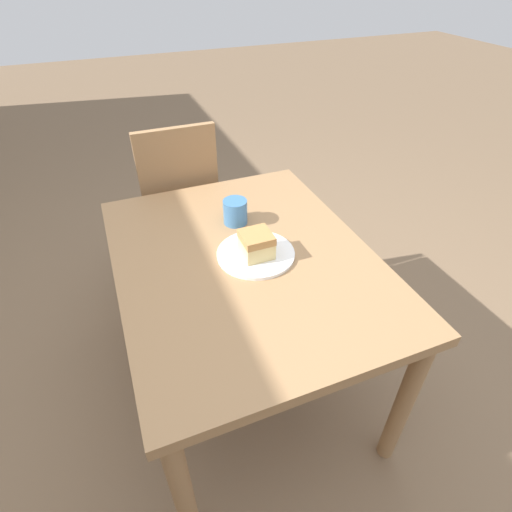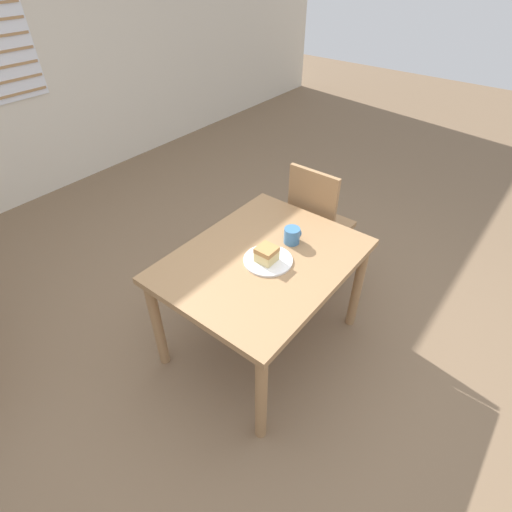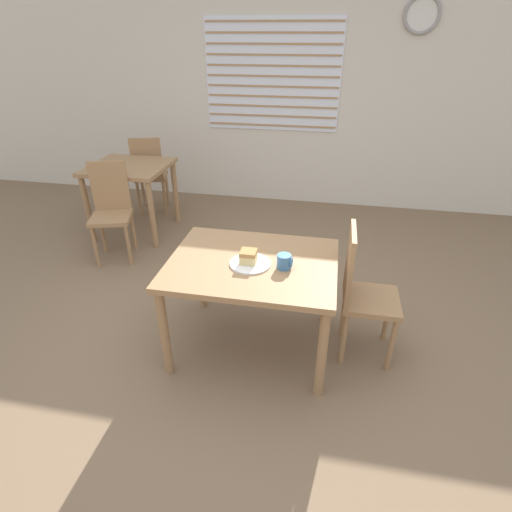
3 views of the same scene
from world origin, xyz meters
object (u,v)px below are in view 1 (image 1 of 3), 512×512
Objects in this scene: chair_near_window at (180,207)px; plate at (256,254)px; cake_slice at (256,244)px; coffee_mug at (235,211)px; dining_table_near at (245,277)px.

chair_near_window is 3.53× the size of plate.
plate is 0.05m from cake_slice.
coffee_mug is (0.23, -0.01, -0.01)m from cake_slice.
dining_table_near is at bearing 96.29° from chair_near_window.
dining_table_near is 10.74× the size of cake_slice.
cake_slice is at bearing 169.30° from plate.
dining_table_near is 1.16× the size of chair_near_window.
cake_slice is (-0.01, 0.00, 0.05)m from plate.
dining_table_near is at bearing 168.97° from coffee_mug.
chair_near_window is at bearing 8.91° from cake_slice.
plate is 2.71× the size of coffee_mug.
dining_table_near is at bearing 81.20° from plate.
cake_slice is 0.23m from coffee_mug.
plate is 2.61× the size of cake_slice.
chair_near_window is (0.73, 0.08, -0.10)m from dining_table_near.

